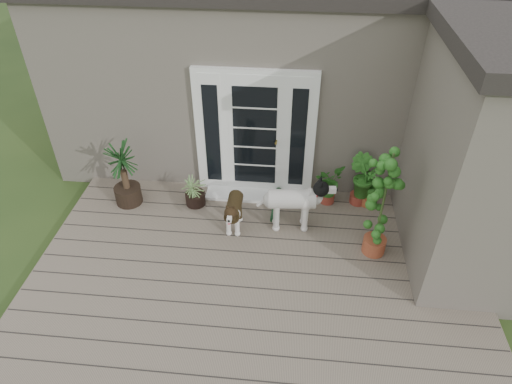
{
  "coord_description": "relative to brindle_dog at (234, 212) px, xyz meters",
  "views": [
    {
      "loc": [
        0.43,
        -3.6,
        4.82
      ],
      "look_at": [
        -0.1,
        1.75,
        0.7
      ],
      "focal_mm": 31.77,
      "sensor_mm": 36.0,
      "label": 1
    }
  ],
  "objects": [
    {
      "name": "house_main",
      "position": [
        0.41,
        3.07,
        1.13
      ],
      "size": [
        7.4,
        4.0,
        3.1
      ],
      "primitive_type": "cube",
      "color": "#665E54",
      "rests_on": "ground"
    },
    {
      "name": "door_unit",
      "position": [
        0.21,
        1.02,
        0.77
      ],
      "size": [
        1.9,
        0.14,
        2.15
      ],
      "primitive_type": "cube",
      "color": "white",
      "rests_on": "deck"
    },
    {
      "name": "door_step",
      "position": [
        0.21,
        0.82,
        -0.28
      ],
      "size": [
        1.6,
        0.4,
        0.05
      ],
      "primitive_type": "cube",
      "color": "white",
      "rests_on": "deck"
    },
    {
      "name": "clog_right",
      "position": [
        0.6,
        0.32,
        -0.26
      ],
      "size": [
        0.17,
        0.32,
        0.09
      ],
      "primitive_type": null,
      "rotation": [
        0.0,
        0.0,
        -0.07
      ],
      "color": "#15361D",
      "rests_on": "deck"
    },
    {
      "name": "yucca",
      "position": [
        -1.82,
        0.46,
        0.29
      ],
      "size": [
        0.89,
        0.89,
        1.18
      ],
      "primitive_type": null,
      "rotation": [
        0.0,
        0.0,
        -0.1
      ],
      "color": "#113411",
      "rests_on": "deck"
    },
    {
      "name": "herb_b",
      "position": [
        1.94,
        0.82,
        0.03
      ],
      "size": [
        0.62,
        0.62,
        0.67
      ],
      "primitive_type": "imported",
      "rotation": [
        0.0,
        0.0,
        2.47
      ],
      "color": "#205C1A",
      "rests_on": "deck"
    },
    {
      "name": "sapling",
      "position": [
        2.07,
        -0.31,
        0.57
      ],
      "size": [
        0.65,
        0.65,
        1.74
      ],
      "primitive_type": null,
      "rotation": [
        0.0,
        0.0,
        0.33
      ],
      "color": "#235C1A",
      "rests_on": "deck"
    },
    {
      "name": "brindle_dog",
      "position": [
        0.0,
        0.0,
        0.0
      ],
      "size": [
        0.31,
        0.73,
        0.61
      ],
      "primitive_type": null,
      "rotation": [
        0.0,
        0.0,
        3.14
      ],
      "color": "#362813",
      "rests_on": "deck"
    },
    {
      "name": "white_dog",
      "position": [
        0.85,
        0.11,
        0.09
      ],
      "size": [
        0.97,
        0.48,
        0.79
      ],
      "primitive_type": null,
      "rotation": [
        0.0,
        0.0,
        -1.48
      ],
      "color": "white",
      "rests_on": "deck"
    },
    {
      "name": "house_wing",
      "position": [
        3.31,
        -0.08,
        1.13
      ],
      "size": [
        1.6,
        2.4,
        3.1
      ],
      "primitive_type": "cube",
      "color": "#665E54",
      "rests_on": "ground"
    },
    {
      "name": "spider_plant",
      "position": [
        -0.72,
        0.52,
        -0.02
      ],
      "size": [
        0.63,
        0.63,
        0.57
      ],
      "primitive_type": null,
      "rotation": [
        0.0,
        0.0,
        -0.21
      ],
      "color": "#91AF6B",
      "rests_on": "deck"
    },
    {
      "name": "clog_left",
      "position": [
        0.6,
        0.82,
        -0.25
      ],
      "size": [
        0.22,
        0.35,
        0.1
      ],
      "primitive_type": null,
      "rotation": [
        0.0,
        0.0,
        -0.24
      ],
      "color": "black",
      "rests_on": "deck"
    },
    {
      "name": "herb_c",
      "position": [
        2.09,
        0.82,
        -0.04
      ],
      "size": [
        0.33,
        0.33,
        0.52
      ],
      "primitive_type": "imported",
      "rotation": [
        0.0,
        0.0,
        4.72
      ],
      "color": "#1D661D",
      "rests_on": "deck"
    },
    {
      "name": "herb_a",
      "position": [
        1.44,
        0.8,
        -0.01
      ],
      "size": [
        0.62,
        0.62,
        0.59
      ],
      "primitive_type": "imported",
      "rotation": [
        0.0,
        0.0,
        1.09
      ],
      "color": "#195719",
      "rests_on": "deck"
    },
    {
      "name": "deck",
      "position": [
        0.41,
        -1.18,
        -0.36
      ],
      "size": [
        6.2,
        4.6,
        0.12
      ],
      "primitive_type": "cube",
      "color": "#6B5B4C",
      "rests_on": "ground"
    }
  ]
}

